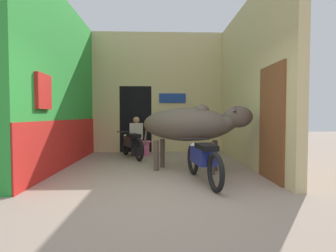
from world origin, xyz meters
TOP-DOWN VIEW (x-y plane):
  - ground_plane at (0.00, 0.00)m, footprint 30.00×30.00m
  - wall_left_shopfront at (-2.18, 2.32)m, footprint 0.25×4.67m
  - wall_back_with_doorway at (-0.25, 4.91)m, footprint 4.20×0.93m
  - wall_right_with_door at (2.18, 2.29)m, footprint 0.22×4.67m
  - cow at (0.73, 1.71)m, footprint 2.39×1.36m
  - motorcycle_near at (0.82, 0.76)m, footprint 0.58×1.86m
  - motorcycle_far at (-0.72, 3.50)m, footprint 0.86×1.65m
  - shopkeeper_seated at (-0.64, 3.97)m, footprint 0.38×0.33m
  - plastic_stool at (-0.37, 3.96)m, footprint 0.36×0.36m

SIDE VIEW (x-z plane):
  - ground_plane at x=0.00m, z-range 0.00..0.00m
  - plastic_stool at x=-0.37m, z-range 0.02..0.44m
  - motorcycle_far at x=-0.72m, z-range 0.04..0.77m
  - motorcycle_near at x=0.82m, z-range 0.05..0.79m
  - shopkeeper_seated at x=-0.64m, z-range 0.03..1.17m
  - cow at x=0.73m, z-range 0.29..1.70m
  - wall_back_with_doorway at x=-0.25m, z-range -0.30..3.56m
  - wall_left_shopfront at x=-2.18m, z-range -0.06..3.80m
  - wall_right_with_door at x=2.18m, z-range -0.03..3.84m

